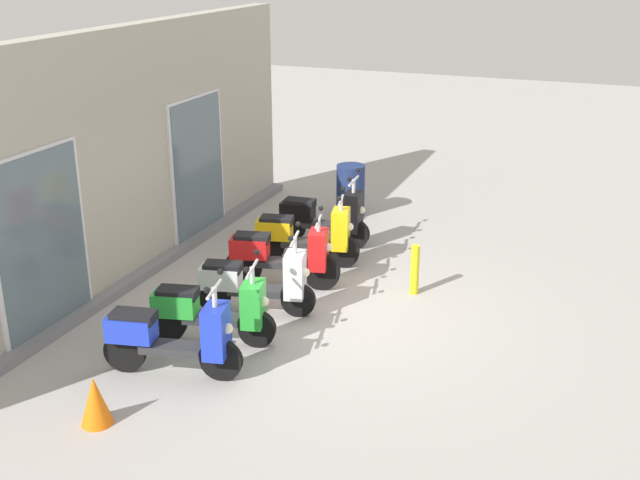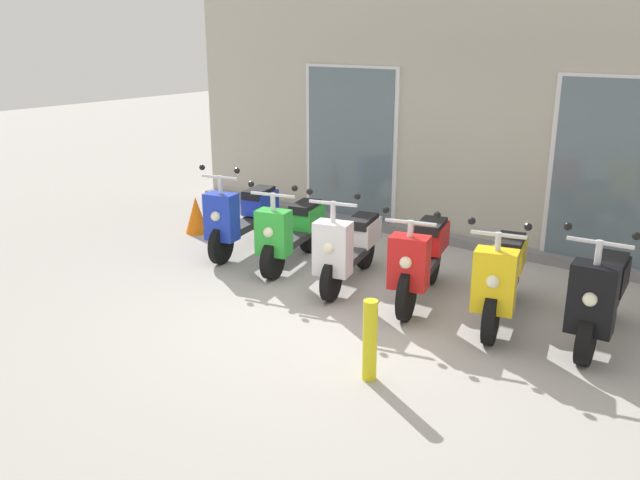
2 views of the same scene
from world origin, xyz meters
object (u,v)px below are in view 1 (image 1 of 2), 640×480
Objects in this scene: scooter_yellow at (307,235)px; scooter_black at (325,216)px; traffic_cone at (95,401)px; scooter_green at (212,310)px; scooter_red at (282,255)px; curb_bollard at (415,270)px; trash_bin at (351,190)px; scooter_blue at (173,336)px; scooter_white at (257,281)px.

scooter_black is at bearing 3.91° from scooter_yellow.
scooter_green is at bearing -7.45° from traffic_cone.
scooter_black is (1.80, 0.07, -0.02)m from scooter_red.
scooter_red is 2.29× the size of curb_bollard.
scooter_red is 3.08× the size of traffic_cone.
trash_bin is at bearing 0.92° from scooter_green.
scooter_yellow is (3.53, -0.12, -0.02)m from scooter_blue.
scooter_white is at bearing -178.60° from scooter_yellow.
scooter_white is at bearing -177.02° from trash_bin.
scooter_white is 0.89m from scooter_red.
scooter_yellow is at bearing -175.87° from trash_bin.
scooter_blue reaches higher than scooter_green.
scooter_green is 1.82m from scooter_red.
scooter_white is at bearing -8.38° from scooter_green.
curb_bollard is at bearing -31.06° from scooter_blue.
traffic_cone is at bearing 172.25° from scooter_white.
scooter_blue is 1.74× the size of trash_bin.
scooter_yellow is 3.07× the size of traffic_cone.
traffic_cone is (-1.11, 0.23, -0.23)m from scooter_blue.
scooter_green is 0.99× the size of scooter_white.
scooter_black is at bearing -0.70° from scooter_blue.
trash_bin reaches higher than curb_bollard.
traffic_cone is at bearing 178.61° from trash_bin.
scooter_black is 2.15× the size of curb_bollard.
scooter_yellow is (1.77, 0.04, 0.02)m from scooter_white.
scooter_red is 1.80m from scooter_black.
curb_bollard is at bearing -75.00° from scooter_red.
scooter_black is 1.52m from trash_bin.
scooter_white is at bearing -177.48° from scooter_red.
traffic_cone is 7.08m from trash_bin.
scooter_white is (0.93, -0.14, 0.02)m from scooter_green.
scooter_blue reaches higher than traffic_cone.
scooter_yellow reaches higher than scooter_red.
curb_bollard is (-2.84, -1.94, -0.10)m from trash_bin.
scooter_red is (1.81, -0.10, 0.05)m from scooter_green.
scooter_red is 3.32m from trash_bin.
scooter_red is at bearing -3.08° from scooter_green.
scooter_blue is 0.98× the size of scooter_red.
curb_bollard is (-1.32, -1.82, -0.11)m from scooter_black.
scooter_green is 1.01× the size of scooter_black.
scooter_blue is 3.02× the size of traffic_cone.
curb_bollard is (4.23, -2.11, 0.09)m from traffic_cone.
scooter_green is 5.13m from trash_bin.
curb_bollard is at bearing -125.97° from scooter_black.
scooter_red is at bearing -177.88° from scooter_black.
trash_bin is at bearing 3.10° from scooter_red.
scooter_green reaches higher than traffic_cone.
scooter_yellow is 0.91m from scooter_black.
scooter_blue is 1.77m from scooter_white.
scooter_blue is 1.05× the size of scooter_black.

